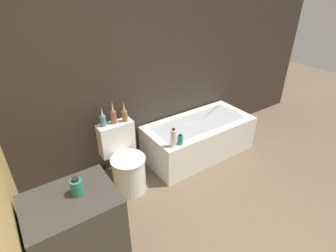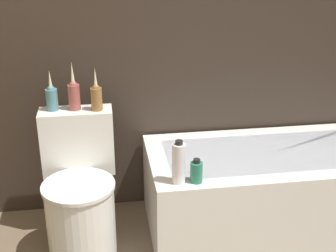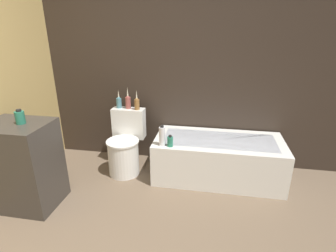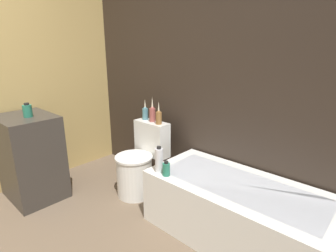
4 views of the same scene
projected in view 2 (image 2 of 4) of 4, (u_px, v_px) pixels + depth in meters
bathtub at (272, 188)px, 2.76m from camera, size 1.46×0.69×0.48m
toilet at (80, 196)px, 2.54m from camera, size 0.40×0.54×0.75m
vase_gold at (52, 97)px, 2.52m from camera, size 0.06×0.06×0.23m
vase_silver at (74, 94)px, 2.52m from camera, size 0.06×0.06×0.27m
vase_bronze at (96, 96)px, 2.52m from camera, size 0.06×0.06×0.24m
shampoo_bottle_tall at (179, 163)px, 2.30m from camera, size 0.07×0.07×0.23m
shampoo_bottle_short at (196, 172)px, 2.33m from camera, size 0.06×0.06×0.13m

